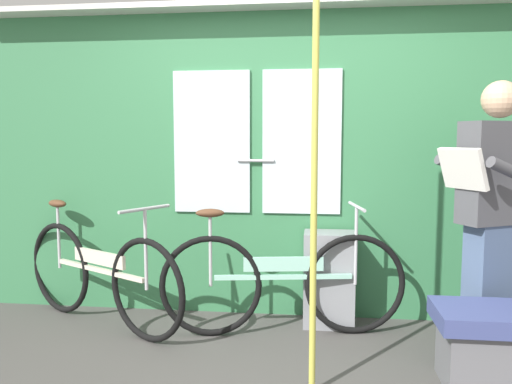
{
  "coord_description": "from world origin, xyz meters",
  "views": [
    {
      "loc": [
        0.28,
        -2.84,
        1.4
      ],
      "look_at": [
        -0.14,
        0.61,
        1.04
      ],
      "focal_mm": 36.16,
      "sensor_mm": 36.0,
      "label": 1
    }
  ],
  "objects_px": {
    "bicycle_near_door": "(99,275)",
    "passenger_reading_newspaper": "(494,212)",
    "trash_bin_by_wall": "(329,279)",
    "bicycle_leaning_behind": "(282,282)",
    "handrail_pole": "(314,180)",
    "bench_seat_corner": "(498,345)"
  },
  "relations": [
    {
      "from": "bicycle_near_door",
      "to": "bench_seat_corner",
      "type": "distance_m",
      "value": 2.72
    },
    {
      "from": "trash_bin_by_wall",
      "to": "bench_seat_corner",
      "type": "height_order",
      "value": "trash_bin_by_wall"
    },
    {
      "from": "bicycle_near_door",
      "to": "bench_seat_corner",
      "type": "bearing_deg",
      "value": 15.45
    },
    {
      "from": "bicycle_near_door",
      "to": "handrail_pole",
      "type": "bearing_deg",
      "value": 1.34
    },
    {
      "from": "handrail_pole",
      "to": "trash_bin_by_wall",
      "type": "bearing_deg",
      "value": 84.11
    },
    {
      "from": "passenger_reading_newspaper",
      "to": "trash_bin_by_wall",
      "type": "height_order",
      "value": "passenger_reading_newspaper"
    },
    {
      "from": "passenger_reading_newspaper",
      "to": "trash_bin_by_wall",
      "type": "distance_m",
      "value": 1.24
    },
    {
      "from": "bicycle_leaning_behind",
      "to": "trash_bin_by_wall",
      "type": "distance_m",
      "value": 0.41
    },
    {
      "from": "bicycle_leaning_behind",
      "to": "passenger_reading_newspaper",
      "type": "distance_m",
      "value": 1.47
    },
    {
      "from": "bicycle_near_door",
      "to": "passenger_reading_newspaper",
      "type": "height_order",
      "value": "passenger_reading_newspaper"
    },
    {
      "from": "trash_bin_by_wall",
      "to": "bench_seat_corner",
      "type": "bearing_deg",
      "value": -43.17
    },
    {
      "from": "handrail_pole",
      "to": "passenger_reading_newspaper",
      "type": "bearing_deg",
      "value": 30.27
    },
    {
      "from": "bicycle_leaning_behind",
      "to": "passenger_reading_newspaper",
      "type": "xyz_separation_m",
      "value": [
        1.36,
        -0.16,
        0.54
      ]
    },
    {
      "from": "bicycle_leaning_behind",
      "to": "passenger_reading_newspaper",
      "type": "height_order",
      "value": "passenger_reading_newspaper"
    },
    {
      "from": "bench_seat_corner",
      "to": "bicycle_leaning_behind",
      "type": "bearing_deg",
      "value": 153.59
    },
    {
      "from": "bicycle_near_door",
      "to": "bicycle_leaning_behind",
      "type": "distance_m",
      "value": 1.37
    },
    {
      "from": "bicycle_near_door",
      "to": "passenger_reading_newspaper",
      "type": "bearing_deg",
      "value": 25.49
    },
    {
      "from": "trash_bin_by_wall",
      "to": "passenger_reading_newspaper",
      "type": "bearing_deg",
      "value": -21.46
    },
    {
      "from": "bicycle_near_door",
      "to": "handrail_pole",
      "type": "xyz_separation_m",
      "value": [
        1.59,
        -0.85,
        0.79
      ]
    },
    {
      "from": "trash_bin_by_wall",
      "to": "handrail_pole",
      "type": "height_order",
      "value": "handrail_pole"
    },
    {
      "from": "bicycle_near_door",
      "to": "trash_bin_by_wall",
      "type": "relative_size",
      "value": 2.2
    },
    {
      "from": "bicycle_near_door",
      "to": "bicycle_leaning_behind",
      "type": "height_order",
      "value": "bicycle_near_door"
    }
  ]
}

